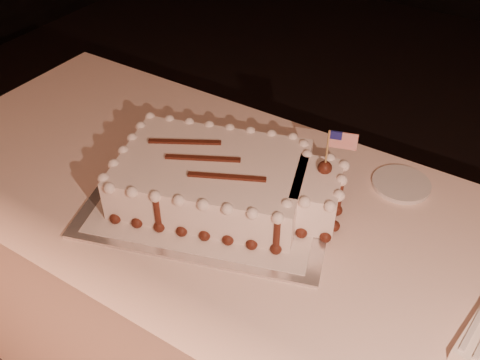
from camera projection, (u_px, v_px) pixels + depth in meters
The scene contains 6 objects.
room_shell at pixel (114, 149), 0.39m from camera, with size 6.10×8.10×2.90m.
banquet_table at pixel (325, 345), 1.44m from camera, with size 2.40×0.80×0.75m, color #FFD6C5.
cake_board at pixel (213, 196), 1.33m from camera, with size 0.59×0.44×0.01m, color silver.
doily at pixel (213, 195), 1.33m from camera, with size 0.53×0.40×0.00m, color silver.
sheet_cake at pixel (225, 180), 1.29m from camera, with size 0.58×0.42×0.22m.
side_plate at pixel (401, 184), 1.37m from camera, with size 0.15×0.15×0.01m, color silver.
Camera 1 is at (0.25, -0.22, 1.63)m, focal length 40.00 mm.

